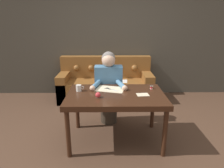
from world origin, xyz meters
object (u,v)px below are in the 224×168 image
object	(u,v)px
mug	(79,88)
couch	(106,84)
dining_table	(116,99)
thread_spool	(151,87)
scissors	(109,89)
person	(109,87)
pin_cushion	(98,95)

from	to	relation	value
mug	couch	bearing A→B (deg)	77.38
dining_table	thread_spool	size ratio (longest dim) A/B	29.56
scissors	thread_spool	bearing A→B (deg)	1.15
person	scissors	world-z (taller)	person
dining_table	mug	world-z (taller)	mug
couch	pin_cushion	xyz separation A→B (m)	(-0.06, -1.81, 0.43)
scissors	mug	distance (m)	0.44
couch	person	world-z (taller)	person
couch	person	distance (m)	1.15
person	pin_cushion	world-z (taller)	person
couch	person	bearing A→B (deg)	-86.32
dining_table	thread_spool	world-z (taller)	thread_spool
mug	pin_cushion	bearing A→B (deg)	-42.27
mug	pin_cushion	xyz separation A→B (m)	(0.28, -0.26, -0.01)
mug	person	bearing A→B (deg)	46.30
couch	pin_cushion	bearing A→B (deg)	-91.99
dining_table	couch	bearing A→B (deg)	95.91
person	dining_table	bearing A→B (deg)	-79.71
person	scissors	bearing A→B (deg)	-88.10
thread_spool	pin_cushion	world-z (taller)	pin_cushion
pin_cushion	mug	bearing A→B (deg)	137.73
scissors	thread_spool	world-z (taller)	thread_spool
thread_spool	pin_cushion	distance (m)	0.84
scissors	thread_spool	xyz separation A→B (m)	(0.62, 0.01, 0.02)
couch	thread_spool	bearing A→B (deg)	-64.46
couch	mug	size ratio (longest dim) A/B	17.71
dining_table	pin_cushion	world-z (taller)	pin_cushion
person	pin_cushion	xyz separation A→B (m)	(-0.13, -0.70, 0.13)
thread_spool	scissors	bearing A→B (deg)	-178.85
dining_table	mug	distance (m)	0.55
thread_spool	pin_cushion	xyz separation A→B (m)	(-0.76, -0.34, 0.01)
dining_table	pin_cushion	size ratio (longest dim) A/B	18.61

